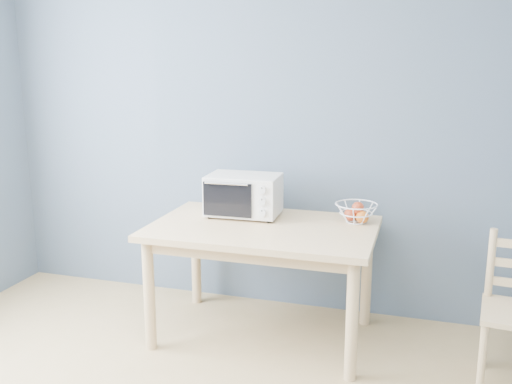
% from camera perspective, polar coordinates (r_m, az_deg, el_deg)
% --- Properties ---
extents(room, '(4.01, 4.51, 2.61)m').
position_cam_1_polar(room, '(2.01, -17.39, -0.73)').
color(room, tan).
rests_on(room, ground).
extents(dining_table, '(1.40, 0.90, 0.75)m').
position_cam_1_polar(dining_table, '(3.61, 0.71, -4.90)').
color(dining_table, '#D9BB82').
rests_on(dining_table, ground).
extents(toaster_oven, '(0.48, 0.36, 0.28)m').
position_cam_1_polar(toaster_oven, '(3.78, -1.52, -0.23)').
color(toaster_oven, silver).
rests_on(toaster_oven, dining_table).
extents(fruit_basket, '(0.28, 0.28, 0.14)m').
position_cam_1_polar(fruit_basket, '(3.69, 10.04, -1.99)').
color(fruit_basket, white).
rests_on(fruit_basket, dining_table).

